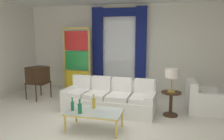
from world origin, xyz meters
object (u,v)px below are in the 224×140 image
table_lamp_brass (172,74)px  bottle_amber_squat (80,108)px  bottle_crystal_tall (72,105)px  bottle_blue_decanter (94,103)px  armchair_white (201,101)px  round_side_table (171,101)px  vintage_tv (38,75)px  coffee_table (94,113)px  peacock_figurine (86,90)px  couch_white_long (110,99)px  stained_glass_divider (77,62)px

table_lamp_brass → bottle_amber_squat: bearing=-141.2°
bottle_crystal_tall → bottle_amber_squat: size_ratio=0.94×
bottle_blue_decanter → bottle_amber_squat: bottle_blue_decanter is taller
bottle_crystal_tall → armchair_white: (2.76, 1.79, -0.23)m
armchair_white → round_side_table: 0.90m
vintage_tv → coffee_table: bearing=-36.2°
armchair_white → peacock_figurine: armchair_white is taller
bottle_amber_squat → coffee_table: bearing=40.1°
couch_white_long → table_lamp_brass: bearing=-0.4°
coffee_table → round_side_table: bearing=38.6°
table_lamp_brass → bottle_crystal_tall: bearing=-146.6°
bottle_crystal_tall → peacock_figurine: bottle_crystal_tall is taller
couch_white_long → stained_glass_divider: stained_glass_divider is taller
bottle_crystal_tall → stained_glass_divider: 3.09m
table_lamp_brass → coffee_table: bearing=-141.4°
bottle_blue_decanter → armchair_white: 2.84m
coffee_table → bottle_crystal_tall: size_ratio=4.04×
couch_white_long → peacock_figurine: 1.53m
table_lamp_brass → vintage_tv: bearing=172.4°
coffee_table → stained_glass_divider: (-1.53, 2.76, 0.69)m
bottle_amber_squat → round_side_table: bottle_amber_squat is taller
couch_white_long → vintage_tv: vintage_tv is taller
bottle_amber_squat → table_lamp_brass: table_lamp_brass is taller
bottle_blue_decanter → armchair_white: (2.38, 1.54, -0.24)m
vintage_tv → peacock_figurine: (1.35, 0.56, -0.51)m
armchair_white → coffee_table: bearing=-143.5°
coffee_table → bottle_amber_squat: (-0.24, -0.20, 0.16)m
armchair_white → stained_glass_divider: 4.06m
coffee_table → vintage_tv: size_ratio=0.85×
vintage_tv → round_side_table: 4.01m
bottle_crystal_tall → couch_white_long: bearing=70.9°
coffee_table → bottle_amber_squat: bearing=-139.9°
bottle_amber_squat → vintage_tv: (-2.17, 1.97, 0.20)m
bottle_blue_decanter → vintage_tv: size_ratio=0.23×
vintage_tv → stained_glass_divider: (0.88, 0.99, 0.33)m
armchair_white → table_lamp_brass: bearing=-148.2°
peacock_figurine → coffee_table: bearing=-65.4°
stained_glass_divider → peacock_figurine: 1.05m
peacock_figurine → table_lamp_brass: size_ratio=1.05×
bottle_amber_squat → round_side_table: (1.79, 1.43, -0.17)m
armchair_white → peacock_figurine: size_ratio=1.43×
coffee_table → bottle_blue_decanter: (-0.07, 0.17, 0.16)m
round_side_table → armchair_white: bearing=31.8°
armchair_white → peacock_figurine: 3.43m
bottle_blue_decanter → round_side_table: size_ratio=0.52×
couch_white_long → peacock_figurine: bearing=134.9°
bottle_amber_squat → armchair_white: (2.55, 1.91, -0.24)m
bottle_amber_squat → peacock_figurine: size_ratio=0.50×
couch_white_long → table_lamp_brass: table_lamp_brass is taller
bottle_crystal_tall → table_lamp_brass: 2.44m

